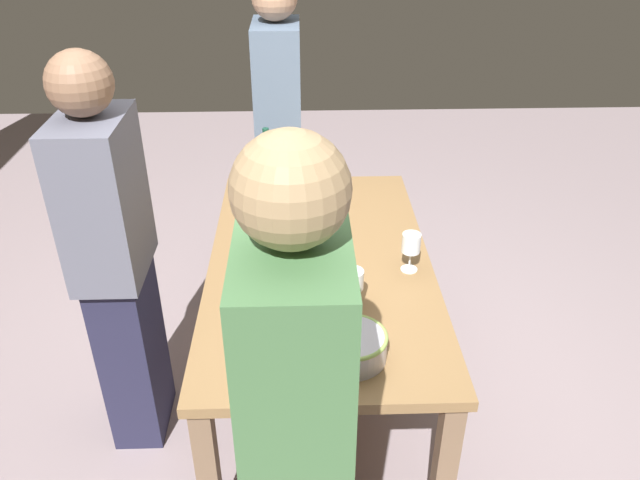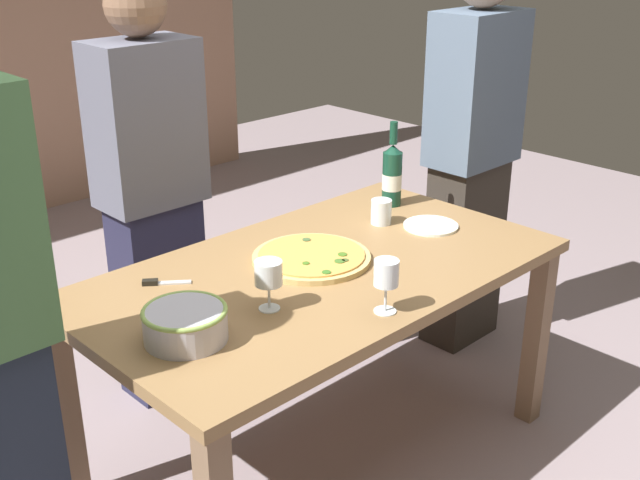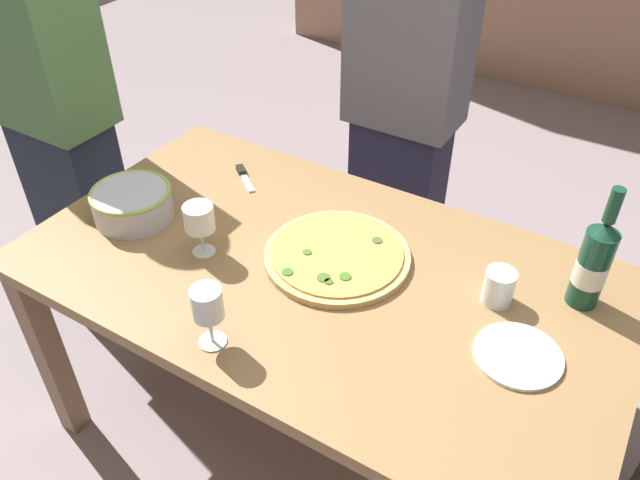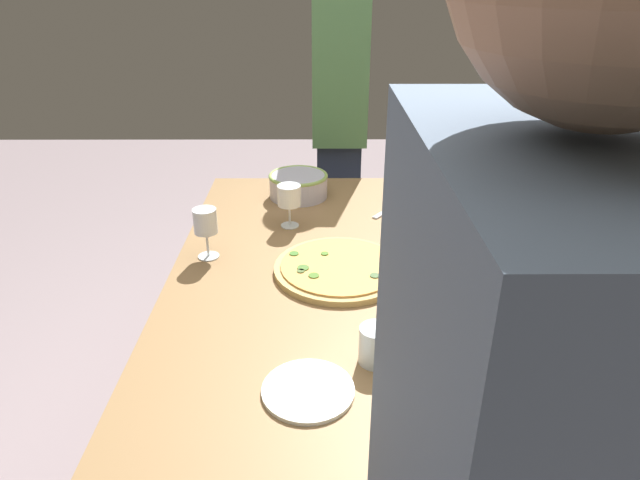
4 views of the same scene
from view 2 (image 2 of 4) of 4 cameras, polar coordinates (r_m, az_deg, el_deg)
name	(u,v)px [view 2 (image 2 of 4)]	position (r m, az deg, el deg)	size (l,w,h in m)	color
ground_plane	(320,455)	(2.96, 0.00, -15.35)	(8.00, 8.00, 0.00)	gray
dining_table	(320,293)	(2.60, 0.00, -3.87)	(1.60, 0.90, 0.75)	olive
pizza	(312,257)	(2.61, -0.62, -1.27)	(0.40, 0.40, 0.03)	tan
serving_bowl	(185,323)	(2.15, -9.77, -5.95)	(0.23, 0.23, 0.09)	silver
wine_bottle	(392,174)	(3.09, 5.26, 4.77)	(0.08, 0.08, 0.34)	#133F2C
wine_glass_near_pizza	(386,276)	(2.24, 4.84, -2.61)	(0.07, 0.07, 0.16)	white
wine_glass_by_bottle	(268,274)	(2.26, -3.77, -2.50)	(0.08, 0.08, 0.15)	white
cup_amber	(381,212)	(2.92, 4.47, 2.06)	(0.08, 0.08, 0.09)	white
side_plate	(431,226)	(2.92, 8.05, 1.03)	(0.20, 0.20, 0.01)	white
pizza_knife	(160,282)	(2.50, -11.56, -3.04)	(0.13, 0.11, 0.02)	silver
person_host	(152,195)	(3.03, -12.12, 3.19)	(0.38, 0.24, 1.64)	#24243E
person_guest_right	(471,155)	(3.42, 10.95, 6.08)	(0.39, 0.24, 1.70)	#342D26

